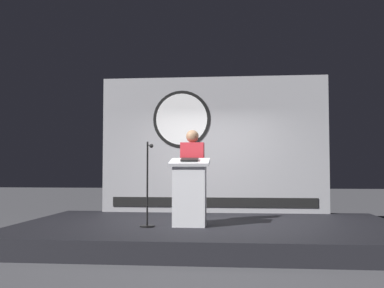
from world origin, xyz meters
name	(u,v)px	position (x,y,z in m)	size (l,w,h in m)	color
ground_plane	(208,241)	(0.00, 0.00, 0.00)	(40.00, 40.00, 0.00)	#4C4C51
stage_platform	(208,232)	(0.00, 0.00, 0.15)	(6.40, 4.00, 0.30)	black
banner_display	(212,144)	(-0.02, 1.85, 1.74)	(4.76, 0.12, 2.86)	#9E9EA3
podium	(190,192)	(-0.28, -0.41, 0.84)	(0.64, 0.50, 1.11)	silver
speaker_person	(192,175)	(-0.28, 0.07, 1.11)	(0.40, 0.26, 1.59)	black
microphone_stand	(148,197)	(-0.94, -0.52, 0.76)	(0.24, 0.48, 1.36)	black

